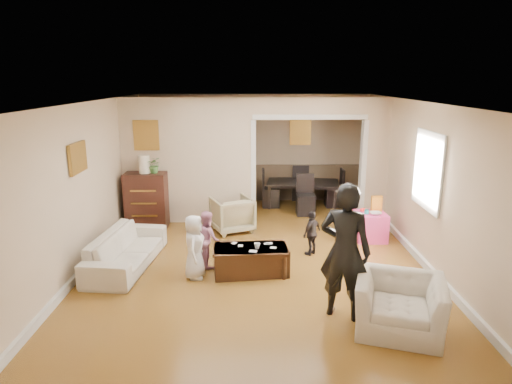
{
  "coord_description": "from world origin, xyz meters",
  "views": [
    {
      "loc": [
        -0.07,
        -7.25,
        2.97
      ],
      "look_at": [
        0.0,
        0.2,
        1.05
      ],
      "focal_mm": 31.13,
      "sensor_mm": 36.0,
      "label": 1
    }
  ],
  "objects_px": {
    "play_table": "(370,226)",
    "child_kneel_b": "(207,239)",
    "armchair_back": "(232,214)",
    "child_toddler": "(312,233)",
    "table_lamp": "(144,164)",
    "dining_table": "(302,194)",
    "child_kneel_a": "(194,247)",
    "coffee_table": "(251,260)",
    "coffee_cup": "(257,246)",
    "adult_person": "(345,251)",
    "cyan_cup": "(366,212)",
    "dresser": "(147,200)",
    "sofa": "(126,249)",
    "armchair_front": "(399,305)"
  },
  "relations": [
    {
      "from": "dresser",
      "to": "play_table",
      "type": "height_order",
      "value": "dresser"
    },
    {
      "from": "cyan_cup",
      "to": "child_toddler",
      "type": "distance_m",
      "value": 1.29
    },
    {
      "from": "dresser",
      "to": "coffee_table",
      "type": "bearing_deg",
      "value": -46.79
    },
    {
      "from": "dining_table",
      "to": "adult_person",
      "type": "height_order",
      "value": "adult_person"
    },
    {
      "from": "armchair_front",
      "to": "child_kneel_a",
      "type": "xyz_separation_m",
      "value": [
        -2.64,
        1.49,
        0.17
      ]
    },
    {
      "from": "sofa",
      "to": "play_table",
      "type": "bearing_deg",
      "value": -68.66
    },
    {
      "from": "armchair_back",
      "to": "coffee_cup",
      "type": "relative_size",
      "value": 8.06
    },
    {
      "from": "armchair_front",
      "to": "coffee_table",
      "type": "height_order",
      "value": "armchair_front"
    },
    {
      "from": "armchair_front",
      "to": "cyan_cup",
      "type": "height_order",
      "value": "armchair_front"
    },
    {
      "from": "adult_person",
      "to": "child_kneel_a",
      "type": "height_order",
      "value": "adult_person"
    },
    {
      "from": "coffee_table",
      "to": "child_kneel_a",
      "type": "xyz_separation_m",
      "value": [
        -0.85,
        -0.15,
        0.28
      ]
    },
    {
      "from": "table_lamp",
      "to": "play_table",
      "type": "height_order",
      "value": "table_lamp"
    },
    {
      "from": "armchair_front",
      "to": "adult_person",
      "type": "xyz_separation_m",
      "value": [
        -0.61,
        0.34,
        0.55
      ]
    },
    {
      "from": "child_kneel_a",
      "to": "child_toddler",
      "type": "xyz_separation_m",
      "value": [
        1.9,
        0.9,
        -0.11
      ]
    },
    {
      "from": "child_toddler",
      "to": "coffee_table",
      "type": "bearing_deg",
      "value": -11.53
    },
    {
      "from": "dresser",
      "to": "play_table",
      "type": "xyz_separation_m",
      "value": [
        4.37,
        -0.8,
        -0.3
      ]
    },
    {
      "from": "armchair_front",
      "to": "child_kneel_a",
      "type": "relative_size",
      "value": 1.02
    },
    {
      "from": "child_kneel_b",
      "to": "armchair_back",
      "type": "bearing_deg",
      "value": -37.94
    },
    {
      "from": "play_table",
      "to": "child_kneel_b",
      "type": "height_order",
      "value": "child_kneel_b"
    },
    {
      "from": "cyan_cup",
      "to": "dining_table",
      "type": "height_order",
      "value": "cyan_cup"
    },
    {
      "from": "armchair_front",
      "to": "child_kneel_a",
      "type": "height_order",
      "value": "child_kneel_a"
    },
    {
      "from": "child_kneel_a",
      "to": "dresser",
      "type": "bearing_deg",
      "value": 30.76
    },
    {
      "from": "coffee_table",
      "to": "coffee_cup",
      "type": "height_order",
      "value": "coffee_cup"
    },
    {
      "from": "armchair_back",
      "to": "child_toddler",
      "type": "distance_m",
      "value": 1.89
    },
    {
      "from": "armchair_back",
      "to": "child_kneel_b",
      "type": "bearing_deg",
      "value": 56.25
    },
    {
      "from": "armchair_back",
      "to": "cyan_cup",
      "type": "xyz_separation_m",
      "value": [
        2.52,
        -0.58,
        0.22
      ]
    },
    {
      "from": "table_lamp",
      "to": "play_table",
      "type": "distance_m",
      "value": 4.56
    },
    {
      "from": "dining_table",
      "to": "coffee_cup",
      "type": "bearing_deg",
      "value": -98.87
    },
    {
      "from": "play_table",
      "to": "cyan_cup",
      "type": "xyz_separation_m",
      "value": [
        -0.1,
        -0.05,
        0.3
      ]
    },
    {
      "from": "play_table",
      "to": "child_kneel_b",
      "type": "relative_size",
      "value": 0.6
    },
    {
      "from": "coffee_table",
      "to": "adult_person",
      "type": "height_order",
      "value": "adult_person"
    },
    {
      "from": "sofa",
      "to": "coffee_cup",
      "type": "height_order",
      "value": "sofa"
    },
    {
      "from": "dresser",
      "to": "dining_table",
      "type": "bearing_deg",
      "value": 23.63
    },
    {
      "from": "adult_person",
      "to": "coffee_table",
      "type": "bearing_deg",
      "value": -21.15
    },
    {
      "from": "child_toddler",
      "to": "table_lamp",
      "type": "bearing_deg",
      "value": -72.5
    },
    {
      "from": "armchair_back",
      "to": "child_kneel_b",
      "type": "distance_m",
      "value": 1.72
    },
    {
      "from": "armchair_front",
      "to": "table_lamp",
      "type": "height_order",
      "value": "table_lamp"
    },
    {
      "from": "sofa",
      "to": "play_table",
      "type": "height_order",
      "value": "sofa"
    },
    {
      "from": "sofa",
      "to": "child_kneel_a",
      "type": "xyz_separation_m",
      "value": [
        1.16,
        -0.44,
        0.21
      ]
    },
    {
      "from": "dining_table",
      "to": "play_table",
      "type": "bearing_deg",
      "value": -57.91
    },
    {
      "from": "dining_table",
      "to": "child_kneel_a",
      "type": "height_order",
      "value": "child_kneel_a"
    },
    {
      "from": "coffee_table",
      "to": "child_kneel_a",
      "type": "relative_size",
      "value": 1.15
    },
    {
      "from": "cyan_cup",
      "to": "child_kneel_b",
      "type": "distance_m",
      "value": 3.05
    },
    {
      "from": "child_kneel_b",
      "to": "child_toddler",
      "type": "bearing_deg",
      "value": -102.65
    },
    {
      "from": "armchair_back",
      "to": "table_lamp",
      "type": "height_order",
      "value": "table_lamp"
    },
    {
      "from": "child_toddler",
      "to": "sofa",
      "type": "bearing_deg",
      "value": -38.52
    },
    {
      "from": "play_table",
      "to": "adult_person",
      "type": "relative_size",
      "value": 0.31
    },
    {
      "from": "sofa",
      "to": "adult_person",
      "type": "xyz_separation_m",
      "value": [
        3.19,
        -1.59,
        0.6
      ]
    },
    {
      "from": "coffee_cup",
      "to": "dresser",
      "type": "bearing_deg",
      "value": 133.9
    },
    {
      "from": "table_lamp",
      "to": "coffee_cup",
      "type": "relative_size",
      "value": 3.83
    }
  ]
}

